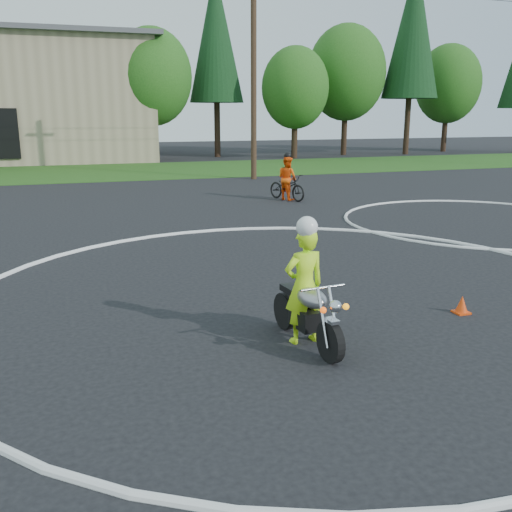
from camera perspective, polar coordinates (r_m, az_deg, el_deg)
name	(u,v)px	position (r m, az deg, el deg)	size (l,w,h in m)	color
ground	(380,358)	(8.02, 12.34, -9.97)	(120.00, 120.00, 0.00)	black
grass_strip	(138,171)	(33.63, -11.68, 8.35)	(120.00, 10.00, 0.02)	#1E4714
course_markings	(366,265)	(12.61, 10.93, -0.93)	(19.05, 19.05, 0.12)	silver
primary_motorcycle	(308,313)	(8.12, 5.21, -5.68)	(0.66, 1.90, 1.00)	black
rider_primary_grp	(304,283)	(8.11, 4.85, -2.66)	(0.65, 0.46, 1.85)	#BFFC1A
rider_second_grp	(287,183)	(21.81, 3.14, 7.28)	(1.30, 1.99, 1.81)	black
traffic_cones	(486,248)	(14.53, 21.98, 0.79)	(19.10, 11.44, 0.30)	#E63E0C
treeline	(322,66)	(45.03, 6.64, 18.36)	(38.20, 8.10, 14.52)	#382619
utility_poles	(254,71)	(28.72, -0.24, 18.06)	(41.60, 1.12, 10.00)	#473321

